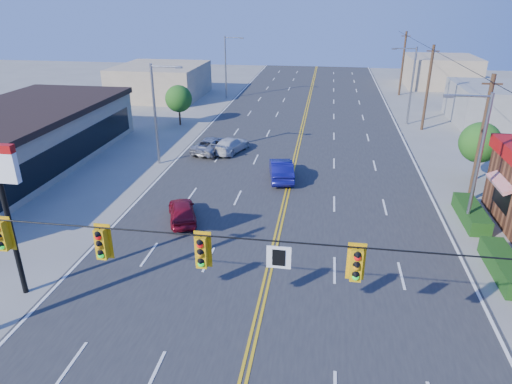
# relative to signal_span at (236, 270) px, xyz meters

# --- Properties ---
(road) EXTENTS (20.00, 120.00, 0.06)m
(road) POSITION_rel_signal_span_xyz_m (0.12, 20.00, -4.86)
(road) COLOR #2D2D30
(road) RESTS_ON ground
(signal_span) EXTENTS (24.32, 0.34, 9.00)m
(signal_span) POSITION_rel_signal_span_xyz_m (0.00, 0.00, 0.00)
(signal_span) COLOR #47301E
(signal_span) RESTS_ON ground
(strip_mall) EXTENTS (10.40, 26.40, 4.40)m
(strip_mall) POSITION_rel_signal_span_xyz_m (-21.88, 18.00, -2.63)
(strip_mall) COLOR tan
(strip_mall) RESTS_ON ground
(pizza_hut_sign) EXTENTS (1.90, 0.30, 6.85)m
(pizza_hut_sign) POSITION_rel_signal_span_xyz_m (-10.88, 4.00, 0.30)
(pizza_hut_sign) COLOR black
(pizza_hut_sign) RESTS_ON ground
(streetlight_se) EXTENTS (2.55, 0.25, 8.00)m
(streetlight_se) POSITION_rel_signal_span_xyz_m (10.91, 14.00, -0.37)
(streetlight_se) COLOR gray
(streetlight_se) RESTS_ON ground
(streetlight_ne) EXTENTS (2.55, 0.25, 8.00)m
(streetlight_ne) POSITION_rel_signal_span_xyz_m (10.91, 38.00, -0.37)
(streetlight_ne) COLOR gray
(streetlight_ne) RESTS_ON ground
(streetlight_sw) EXTENTS (2.55, 0.25, 8.00)m
(streetlight_sw) POSITION_rel_signal_span_xyz_m (-10.67, 22.00, -0.37)
(streetlight_sw) COLOR gray
(streetlight_sw) RESTS_ON ground
(streetlight_nw) EXTENTS (2.55, 0.25, 8.00)m
(streetlight_nw) POSITION_rel_signal_span_xyz_m (-10.67, 48.00, -0.37)
(streetlight_nw) COLOR gray
(streetlight_nw) RESTS_ON ground
(utility_pole_near) EXTENTS (0.28, 0.28, 8.40)m
(utility_pole_near) POSITION_rel_signal_span_xyz_m (12.32, 18.00, -0.69)
(utility_pole_near) COLOR #47301E
(utility_pole_near) RESTS_ON ground
(utility_pole_mid) EXTENTS (0.28, 0.28, 8.40)m
(utility_pole_mid) POSITION_rel_signal_span_xyz_m (12.32, 36.00, -0.69)
(utility_pole_mid) COLOR #47301E
(utility_pole_mid) RESTS_ON ground
(utility_pole_far) EXTENTS (0.28, 0.28, 8.40)m
(utility_pole_far) POSITION_rel_signal_span_xyz_m (12.32, 54.00, -0.69)
(utility_pole_far) COLOR #47301E
(utility_pole_far) RESTS_ON ground
(tree_kfc_rear) EXTENTS (2.94, 2.94, 4.41)m
(tree_kfc_rear) POSITION_rel_signal_span_xyz_m (13.62, 22.00, -1.95)
(tree_kfc_rear) COLOR #47301E
(tree_kfc_rear) RESTS_ON ground
(tree_west) EXTENTS (2.80, 2.80, 4.20)m
(tree_west) POSITION_rel_signal_span_xyz_m (-12.88, 34.00, -2.09)
(tree_west) COLOR #47301E
(tree_west) RESTS_ON ground
(bld_west_far) EXTENTS (11.00, 12.00, 4.20)m
(bld_west_far) POSITION_rel_signal_span_xyz_m (-19.88, 48.00, -2.79)
(bld_west_far) COLOR tan
(bld_west_far) RESTS_ON ground
(bld_east_far) EXTENTS (10.00, 10.00, 4.40)m
(bld_east_far) POSITION_rel_signal_span_xyz_m (19.12, 62.00, -2.69)
(bld_east_far) COLOR tan
(bld_east_far) RESTS_ON ground
(car_magenta) EXTENTS (2.83, 4.15, 1.31)m
(car_magenta) POSITION_rel_signal_span_xyz_m (-5.81, 12.10, -4.23)
(car_magenta) COLOR maroon
(car_magenta) RESTS_ON ground
(car_blue) EXTENTS (2.37, 4.79, 1.51)m
(car_blue) POSITION_rel_signal_span_xyz_m (-0.58, 19.91, -4.13)
(car_blue) COLOR navy
(car_blue) RESTS_ON ground
(car_white) EXTENTS (3.04, 4.72, 1.27)m
(car_white) POSITION_rel_signal_span_xyz_m (-5.59, 25.64, -4.25)
(car_white) COLOR silver
(car_white) RESTS_ON ground
(car_silver) EXTENTS (3.25, 5.15, 1.33)m
(car_silver) POSITION_rel_signal_span_xyz_m (-7.20, 25.37, -4.22)
(car_silver) COLOR #9E9FA3
(car_silver) RESTS_ON ground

